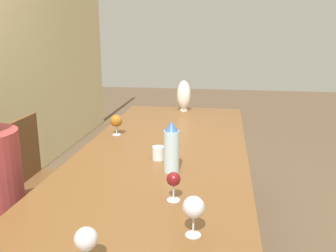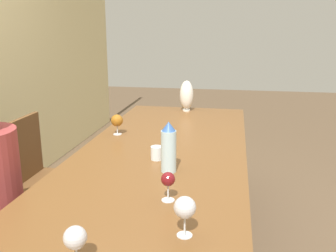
% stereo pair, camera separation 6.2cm
% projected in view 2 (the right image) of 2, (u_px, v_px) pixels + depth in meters
% --- Properties ---
extents(dining_table, '(2.65, 0.99, 0.74)m').
position_uv_depth(dining_table, '(160.00, 164.00, 2.21)').
color(dining_table, brown).
rests_on(dining_table, ground_plane).
extents(water_bottle, '(0.08, 0.08, 0.26)m').
position_uv_depth(water_bottle, '(169.00, 148.00, 1.89)').
color(water_bottle, '#ADCCD6').
rests_on(water_bottle, dining_table).
extents(water_tumbler, '(0.07, 0.07, 0.08)m').
position_uv_depth(water_tumbler, '(157.00, 153.00, 2.08)').
color(water_tumbler, silver).
rests_on(water_tumbler, dining_table).
extents(vase, '(0.12, 0.12, 0.27)m').
position_uv_depth(vase, '(186.00, 95.00, 3.27)').
color(vase, silver).
rests_on(vase, dining_table).
extents(wine_glass_0, '(0.08, 0.08, 0.14)m').
position_uv_depth(wine_glass_0, '(117.00, 121.00, 2.56)').
color(wine_glass_0, silver).
rests_on(wine_glass_0, dining_table).
extents(wine_glass_1, '(0.07, 0.07, 0.13)m').
position_uv_depth(wine_glass_1, '(75.00, 238.00, 1.15)').
color(wine_glass_1, silver).
rests_on(wine_glass_1, dining_table).
extents(wine_glass_2, '(0.06, 0.06, 0.13)m').
position_uv_depth(wine_glass_2, '(168.00, 180.00, 1.57)').
color(wine_glass_2, silver).
rests_on(wine_glass_2, dining_table).
extents(wine_glass_3, '(0.08, 0.08, 0.15)m').
position_uv_depth(wine_glass_3, '(185.00, 208.00, 1.30)').
color(wine_glass_3, silver).
rests_on(wine_glass_3, dining_table).
extents(chair_far, '(0.44, 0.44, 0.87)m').
position_uv_depth(chair_far, '(44.00, 176.00, 2.56)').
color(chair_far, brown).
rests_on(chair_far, ground_plane).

